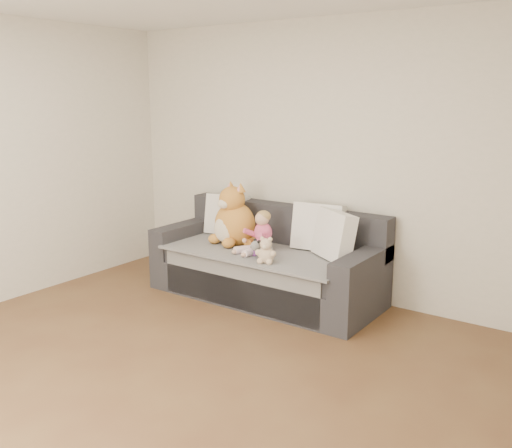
{
  "coord_description": "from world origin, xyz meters",
  "views": [
    {
      "loc": [
        2.64,
        -2.28,
        1.91
      ],
      "look_at": [
        -0.3,
        1.87,
        0.75
      ],
      "focal_mm": 40.0,
      "sensor_mm": 36.0,
      "label": 1
    }
  ],
  "objects": [
    {
      "name": "plush_cat",
      "position": [
        -0.68,
        2.03,
        0.71
      ],
      "size": [
        0.49,
        0.44,
        0.64
      ],
      "rotation": [
        0.0,
        0.0,
        -0.24
      ],
      "color": "#B67928",
      "rests_on": "sofa"
    },
    {
      "name": "cushion_right_back",
      "position": [
        0.11,
        2.31,
        0.69
      ],
      "size": [
        0.51,
        0.28,
        0.45
      ],
      "rotation": [
        0.0,
        0.0,
        0.14
      ],
      "color": "white",
      "rests_on": "sofa"
    },
    {
      "name": "room_shell",
      "position": [
        0.0,
        0.42,
        1.3
      ],
      "size": [
        5.0,
        5.0,
        5.0
      ],
      "color": "brown",
      "rests_on": "ground"
    },
    {
      "name": "sofa",
      "position": [
        -0.3,
        2.06,
        0.31
      ],
      "size": [
        2.2,
        0.94,
        0.85
      ],
      "color": "#242428",
      "rests_on": "ground"
    },
    {
      "name": "plush_cow",
      "position": [
        -0.15,
        1.77,
        0.55
      ],
      "size": [
        0.15,
        0.23,
        0.19
      ],
      "rotation": [
        0.0,
        0.0,
        -0.37
      ],
      "color": "white",
      "rests_on": "sofa"
    },
    {
      "name": "sippy_cup",
      "position": [
        -0.26,
        1.8,
        0.53
      ],
      "size": [
        0.1,
        0.07,
        0.11
      ],
      "rotation": [
        0.0,
        0.0,
        -0.08
      ],
      "color": "purple",
      "rests_on": "sofa"
    },
    {
      "name": "toddler",
      "position": [
        -0.3,
        1.94,
        0.64
      ],
      "size": [
        0.27,
        0.4,
        0.39
      ],
      "rotation": [
        0.0,
        0.0,
        -0.26
      ],
      "color": "#CF496F",
      "rests_on": "sofa"
    },
    {
      "name": "cushion_left",
      "position": [
        -0.97,
        2.29,
        0.68
      ],
      "size": [
        0.48,
        0.28,
        0.43
      ],
      "rotation": [
        0.0,
        0.0,
        0.16
      ],
      "color": "white",
      "rests_on": "sofa"
    },
    {
      "name": "teddy_bear",
      "position": [
        -0.05,
        1.66,
        0.57
      ],
      "size": [
        0.18,
        0.15,
        0.24
      ],
      "rotation": [
        0.0,
        0.0,
        0.31
      ],
      "color": "tan",
      "rests_on": "sofa"
    },
    {
      "name": "cushion_right_front",
      "position": [
        0.37,
        2.13,
        0.69
      ],
      "size": [
        0.51,
        0.43,
        0.44
      ],
      "rotation": [
        0.0,
        0.0,
        -0.56
      ],
      "color": "white",
      "rests_on": "sofa"
    }
  ]
}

